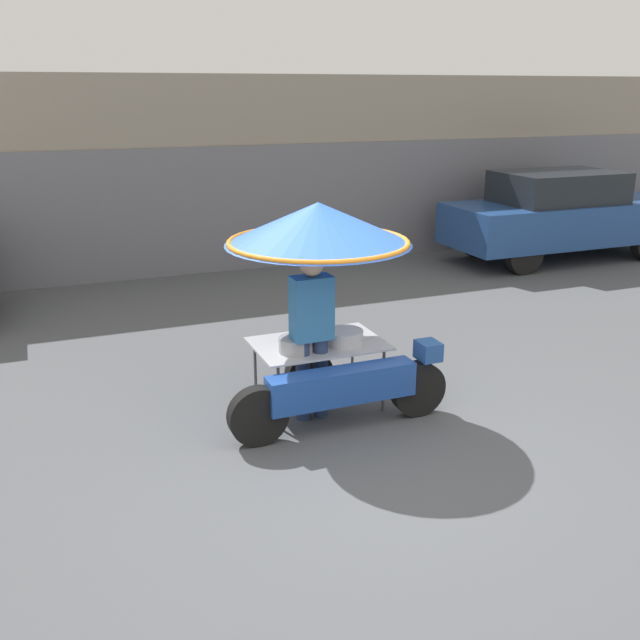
# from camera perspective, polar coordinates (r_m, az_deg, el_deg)

# --- Properties ---
(ground_plane) EXTENTS (36.00, 36.00, 0.00)m
(ground_plane) POSITION_cam_1_polar(r_m,az_deg,el_deg) (6.28, 4.03, -10.99)
(ground_plane) COLOR #4C4F54
(shopfront_building) EXTENTS (28.00, 2.06, 3.28)m
(shopfront_building) POSITION_cam_1_polar(r_m,az_deg,el_deg) (13.21, -11.39, 11.54)
(shopfront_building) COLOR gray
(shopfront_building) RESTS_ON ground
(vendor_motorcycle_cart) EXTENTS (2.17, 1.77, 2.04)m
(vendor_motorcycle_cart) POSITION_cam_1_polar(r_m,az_deg,el_deg) (6.69, 0.09, 5.41)
(vendor_motorcycle_cart) COLOR black
(vendor_motorcycle_cart) RESTS_ON ground
(vendor_person) EXTENTS (0.38, 0.22, 1.63)m
(vendor_person) POSITION_cam_1_polar(r_m,az_deg,el_deg) (6.66, -0.67, -0.63)
(vendor_person) COLOR navy
(vendor_person) RESTS_ON ground
(parked_car) EXTENTS (4.50, 1.65, 1.62)m
(parked_car) POSITION_cam_1_polar(r_m,az_deg,el_deg) (13.99, 18.86, 7.99)
(parked_car) COLOR black
(parked_car) RESTS_ON ground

